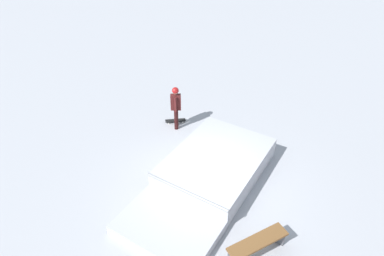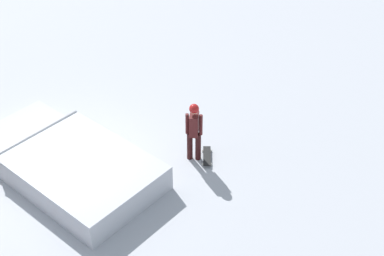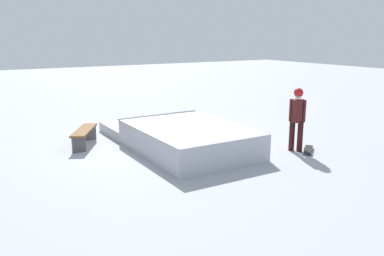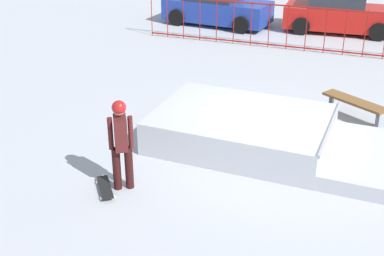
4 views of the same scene
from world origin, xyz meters
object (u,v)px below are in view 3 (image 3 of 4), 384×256
Objects in this scene: skater at (297,115)px; park_bench at (84,133)px; skateboard at (308,149)px; skate_ramp at (180,137)px.

skater reaches higher than park_bench.
park_bench is (3.50, 4.76, -0.65)m from skater.
skateboard is 0.47× the size of park_bench.
park_bench is (1.58, 2.24, 0.04)m from skate_ramp.
skate_ramp is 7.26× the size of skateboard.
skater is 0.99m from skateboard.
skater is 1.09× the size of park_bench.
skate_ramp is 3.13× the size of skater.
skateboard is 6.25m from park_bench.
skate_ramp reaches higher than skateboard.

